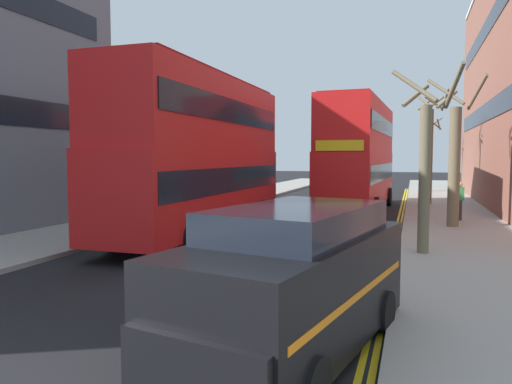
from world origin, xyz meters
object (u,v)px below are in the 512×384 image
Objects in this scene: double_decker_bus_oncoming at (359,153)px; pedestrian_far at (460,200)px; taxi_minivan at (291,282)px; double_decker_bus_away at (201,151)px.

double_decker_bus_oncoming is 6.15m from pedestrian_far.
pedestrian_far is at bearing -37.45° from double_decker_bus_oncoming.
taxi_minivan reaches higher than pedestrian_far.
double_decker_bus_away is at bearing 121.62° from taxi_minivan.
double_decker_bus_away is at bearing -114.52° from double_decker_bus_oncoming.
double_decker_bus_away is 6.67× the size of pedestrian_far.
pedestrian_far is (3.48, 15.35, -0.08)m from taxi_minivan.
double_decker_bus_oncoming is 6.72× the size of pedestrian_far.
double_decker_bus_oncoming is at bearing 65.48° from double_decker_bus_away.
double_decker_bus_oncoming is at bearing 142.55° from pedestrian_far.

